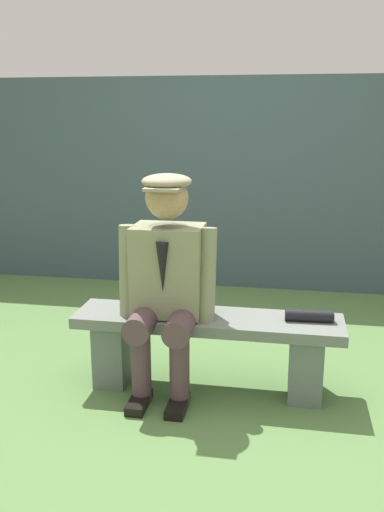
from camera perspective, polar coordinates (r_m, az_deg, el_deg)
name	(u,v)px	position (r m, az deg, el deg)	size (l,w,h in m)	color
ground_plane	(207,386)	(3.36, 1.55, -13.26)	(30.00, 30.00, 0.00)	#567D42
bench	(207,341)	(3.24, 1.59, -8.73)	(1.53, 0.36, 0.44)	slate
seated_man	(166,276)	(3.10, -2.64, -2.09)	(0.56, 0.56, 1.25)	gray
rolled_magazine	(309,316)	(3.16, 11.96, -6.02)	(0.07, 0.07, 0.27)	black
stadium_wall	(242,184)	(5.10, 5.19, 7.36)	(12.00, 0.24, 1.88)	#3D4E58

